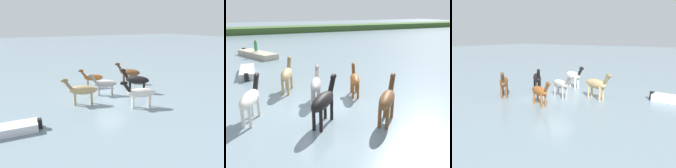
% 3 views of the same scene
% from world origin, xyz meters
% --- Properties ---
extents(ground_plane, '(171.49, 171.49, 0.00)m').
position_xyz_m(ground_plane, '(0.00, 0.00, 0.00)').
color(ground_plane, gray).
extents(distant_shoreline, '(154.34, 6.00, 2.40)m').
position_xyz_m(distant_shoreline, '(0.00, 41.26, 0.00)').
color(distant_shoreline, '#3A5A2A').
rests_on(distant_shoreline, ground_plane).
extents(horse_dun_straggler, '(1.31, 2.47, 1.96)m').
position_xyz_m(horse_dun_straggler, '(-1.09, 2.87, 1.08)').
color(horse_dun_straggler, tan).
rests_on(horse_dun_straggler, ground_plane).
extents(horse_chestnut_trailing, '(1.12, 2.15, 1.70)m').
position_xyz_m(horse_chestnut_trailing, '(2.34, 0.66, 0.94)').
color(horse_chestnut_trailing, brown).
rests_on(horse_chestnut_trailing, ground_plane).
extents(horse_rear_stallion, '(2.03, 2.11, 1.97)m').
position_xyz_m(horse_rear_stallion, '(-0.56, -2.07, 1.09)').
color(horse_rear_stallion, black).
rests_on(horse_rear_stallion, ground_plane).
extents(horse_dark_mare, '(1.31, 2.42, 1.92)m').
position_xyz_m(horse_dark_mare, '(-3.41, -0.50, 1.06)').
color(horse_dark_mare, silver).
rests_on(horse_dark_mare, ground_plane).
extents(horse_gray_outer, '(2.07, 2.05, 1.96)m').
position_xyz_m(horse_gray_outer, '(2.04, -2.99, 1.08)').
color(horse_gray_outer, brown).
rests_on(horse_gray_outer, ground_plane).
extents(horse_mid_herd, '(1.23, 2.24, 1.78)m').
position_xyz_m(horse_mid_herd, '(-0.02, 0.60, 0.98)').
color(horse_mid_herd, '#9E9993').
rests_on(horse_mid_herd, ground_plane).
extents(boat_tender_starboard, '(3.70, 5.67, 0.77)m').
position_xyz_m(boat_tender_starboard, '(-1.67, 15.10, 0.18)').
color(boat_tender_starboard, '#B7AD93').
rests_on(boat_tender_starboard, ground_plane).
extents(boat_dinghy_port, '(1.28, 3.83, 0.71)m').
position_xyz_m(boat_dinghy_port, '(-3.11, 7.91, 0.15)').
color(boat_dinghy_port, silver).
rests_on(boat_dinghy_port, ground_plane).
extents(person_boatman_standing, '(0.32, 0.32, 1.19)m').
position_xyz_m(person_boatman_standing, '(-1.75, 15.08, 1.16)').
color(person_boatman_standing, '#338C4C').
rests_on(person_boatman_standing, boat_tender_starboard).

